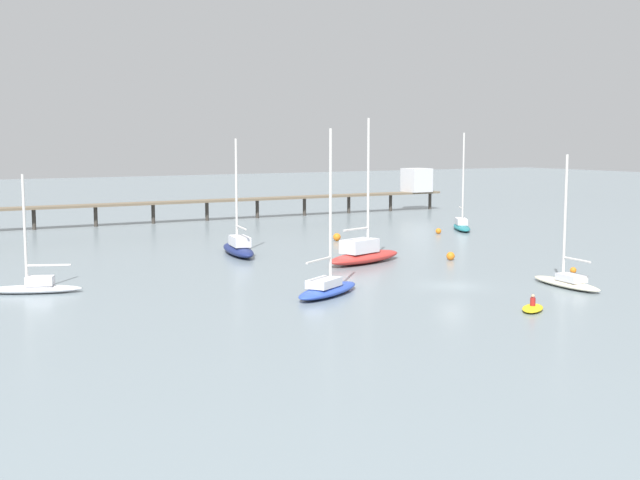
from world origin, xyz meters
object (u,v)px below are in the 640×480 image
Objects in this scene: sailboat_blue at (327,286)px; sailboat_navy at (238,247)px; pier at (283,193)px; mooring_buoy_far at (337,237)px; dinghy_yellow at (533,308)px; sailboat_red at (363,253)px; sailboat_cream at (567,279)px; sailboat_teal at (462,224)px; mooring_buoy_near at (573,270)px; sailboat_white at (33,285)px; mooring_buoy_outer at (451,256)px; mooring_buoy_mid at (438,231)px.

sailboat_blue reaches higher than sailboat_navy.
pier reaches higher than mooring_buoy_far.
dinghy_yellow is (-17.50, -69.54, -3.31)m from pier.
dinghy_yellow is 41.07m from mooring_buoy_far.
sailboat_red is 24.30m from dinghy_yellow.
sailboat_teal is (19.68, 36.48, 0.17)m from sailboat_cream.
pier reaches higher than mooring_buoy_near.
dinghy_yellow is 17.61m from mooring_buoy_near.
sailboat_teal reaches higher than dinghy_yellow.
sailboat_blue is at bearing 175.67° from mooring_buoy_near.
sailboat_navy is at bearing 26.73° from sailboat_white.
sailboat_blue is 15.39× the size of mooring_buoy_outer.
sailboat_white is 38.17m from mooring_buoy_outer.
sailboat_blue is 0.92× the size of sailboat_red.
sailboat_white is 22.15m from sailboat_blue.
sailboat_navy reaches higher than mooring_buoy_near.
sailboat_navy is 21.23× the size of mooring_buoy_near.
sailboat_red reaches higher than mooring_buoy_mid.
mooring_buoy_far is at bearing 94.39° from mooring_buoy_outer.
dinghy_yellow is 4.55× the size of mooring_buoy_mid.
mooring_buoy_far is (-5.56, 30.09, 0.17)m from mooring_buoy_near.
sailboat_cream is 41.45m from sailboat_teal.
sailboat_white is 44.44m from mooring_buoy_near.
sailboat_blue reaches higher than sailboat_white.
sailboat_navy is 35.05m from sailboat_teal.
dinghy_yellow is 3.95× the size of mooring_buoy_outer.
sailboat_navy is 3.66× the size of dinghy_yellow.
sailboat_navy is (-7.86, 10.71, -0.10)m from sailboat_red.
sailboat_cream reaches higher than mooring_buoy_mid.
pier is 28.09× the size of dinghy_yellow.
sailboat_blue is 23.71m from mooring_buoy_near.
sailboat_cream is at bearing -118.34° from sailboat_teal.
mooring_buoy_mid is 1.28× the size of mooring_buoy_near.
sailboat_white reaches higher than mooring_buoy_outer.
pier is at bearing 56.17° from sailboat_navy.
sailboat_navy is at bearing -168.43° from sailboat_teal.
sailboat_cream is at bearing -95.02° from mooring_buoy_outer.
pier is at bearing 71.30° from sailboat_red.
mooring_buoy_near is at bearing 34.61° from dinghy_yellow.
mooring_buoy_far is (14.65, 5.18, -0.39)m from sailboat_navy.
pier is 30.38m from mooring_buoy_mid.
pier is 64.72m from sailboat_cream.
sailboat_white is at bearing -179.26° from sailboat_red.
sailboat_teal is at bearing 38.60° from sailboat_blue.
sailboat_navy is 20.91m from mooring_buoy_outer.
sailboat_cream is 3.27× the size of dinghy_yellow.
sailboat_blue is 14.93m from dinghy_yellow.
sailboat_cream is 10.48m from dinghy_yellow.
pier is 111.10× the size of mooring_buoy_outer.
sailboat_white is at bearing -153.27° from sailboat_navy.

